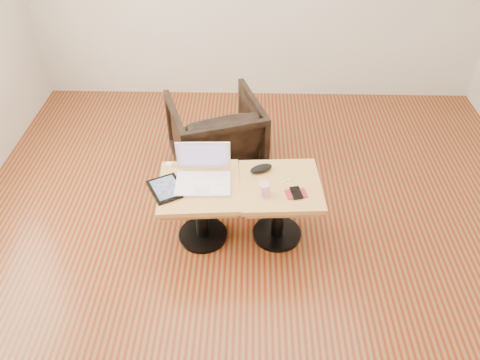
{
  "coord_description": "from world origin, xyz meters",
  "views": [
    {
      "loc": [
        -0.08,
        -2.27,
        2.52
      ],
      "look_at": [
        -0.14,
        0.11,
        0.54
      ],
      "focal_mm": 35.0,
      "sensor_mm": 36.0,
      "label": 1
    }
  ],
  "objects_px": {
    "side_table_left": "(200,199)",
    "laptop": "(203,175)",
    "armchair": "(216,135)",
    "side_table_right": "(280,197)",
    "striped_cup": "(264,189)"
  },
  "relations": [
    {
      "from": "side_table_right",
      "to": "armchair",
      "type": "relative_size",
      "value": 0.8
    },
    {
      "from": "side_table_left",
      "to": "laptop",
      "type": "bearing_deg",
      "value": 60.36
    },
    {
      "from": "side_table_left",
      "to": "side_table_right",
      "type": "bearing_deg",
      "value": -1.58
    },
    {
      "from": "laptop",
      "to": "striped_cup",
      "type": "relative_size",
      "value": 4.09
    },
    {
      "from": "side_table_left",
      "to": "laptop",
      "type": "xyz_separation_m",
      "value": [
        0.02,
        0.05,
        0.18
      ]
    },
    {
      "from": "side_table_left",
      "to": "laptop",
      "type": "relative_size",
      "value": 1.56
    },
    {
      "from": "side_table_right",
      "to": "striped_cup",
      "type": "height_order",
      "value": "striped_cup"
    },
    {
      "from": "side_table_left",
      "to": "striped_cup",
      "type": "distance_m",
      "value": 0.47
    },
    {
      "from": "side_table_left",
      "to": "laptop",
      "type": "height_order",
      "value": "laptop"
    },
    {
      "from": "laptop",
      "to": "armchair",
      "type": "relative_size",
      "value": 0.52
    },
    {
      "from": "side_table_left",
      "to": "armchair",
      "type": "bearing_deg",
      "value": 82.32
    },
    {
      "from": "side_table_right",
      "to": "laptop",
      "type": "xyz_separation_m",
      "value": [
        -0.52,
        0.02,
        0.18
      ]
    },
    {
      "from": "side_table_right",
      "to": "laptop",
      "type": "distance_m",
      "value": 0.55
    },
    {
      "from": "armchair",
      "to": "striped_cup",
      "type": "bearing_deg",
      "value": 93.7
    },
    {
      "from": "side_table_left",
      "to": "armchair",
      "type": "relative_size",
      "value": 0.81
    }
  ]
}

